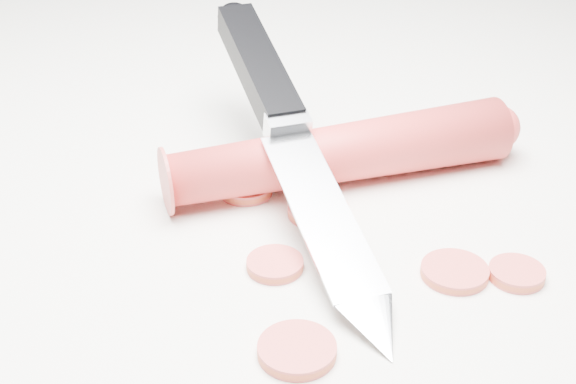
# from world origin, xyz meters

# --- Properties ---
(ground) EXTENTS (2.40, 2.40, 0.00)m
(ground) POSITION_xyz_m (0.00, 0.00, 0.00)
(ground) COLOR white
(ground) RESTS_ON ground
(carrot) EXTENTS (0.20, 0.15, 0.04)m
(carrot) POSITION_xyz_m (-0.02, 0.03, 0.02)
(carrot) COLOR red
(carrot) RESTS_ON ground
(carrot_slice_0) EXTENTS (0.04, 0.04, 0.01)m
(carrot_slice_0) POSITION_xyz_m (0.06, -0.05, 0.00)
(carrot_slice_0) COLOR #C73E39
(carrot_slice_0) RESTS_ON ground
(carrot_slice_1) EXTENTS (0.03, 0.03, 0.01)m
(carrot_slice_1) POSITION_xyz_m (-0.03, -0.07, 0.00)
(carrot_slice_1) COLOR #C73E39
(carrot_slice_1) RESTS_ON ground
(carrot_slice_2) EXTENTS (0.04, 0.04, 0.01)m
(carrot_slice_2) POSITION_xyz_m (-0.02, -0.02, 0.00)
(carrot_slice_2) COLOR #C73E39
(carrot_slice_2) RESTS_ON ground
(carrot_slice_3) EXTENTS (0.04, 0.04, 0.01)m
(carrot_slice_3) POSITION_xyz_m (-0.00, -0.13, 0.00)
(carrot_slice_3) COLOR #C73E39
(carrot_slice_3) RESTS_ON ground
(carrot_slice_4) EXTENTS (0.03, 0.03, 0.01)m
(carrot_slice_4) POSITION_xyz_m (-0.07, -0.00, 0.00)
(carrot_slice_4) COLOR #C73E39
(carrot_slice_4) RESTS_ON ground
(carrot_slice_5) EXTENTS (0.03, 0.03, 0.01)m
(carrot_slice_5) POSITION_xyz_m (0.09, -0.05, 0.00)
(carrot_slice_5) COLOR #C73E39
(carrot_slice_5) RESTS_ON ground
(kitchen_knife) EXTENTS (0.20, 0.27, 0.08)m
(kitchen_knife) POSITION_xyz_m (-0.04, -0.00, 0.04)
(kitchen_knife) COLOR silver
(kitchen_knife) RESTS_ON ground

